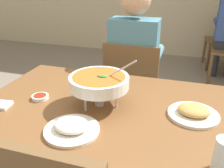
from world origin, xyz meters
TOP-DOWN VIEW (x-y plane):
  - dining_table_main at (0.00, 0.00)m, footprint 1.29×0.86m
  - chair_diner_main at (-0.00, 0.71)m, footprint 0.44×0.44m
  - diner_main at (0.00, 0.75)m, footprint 0.40×0.45m
  - curry_bowl at (-0.02, -0.01)m, footprint 0.33×0.30m
  - rice_plate at (-0.05, -0.27)m, footprint 0.24×0.24m
  - appetizer_plate at (0.45, 0.02)m, footprint 0.24×0.24m
  - sauce_dish at (-0.35, -0.05)m, footprint 0.09×0.09m
  - drink_glass at (0.54, -0.33)m, footprint 0.07×0.07m

SIDE VIEW (x-z plane):
  - chair_diner_main at x=0.00m, z-range 0.06..0.96m
  - dining_table_main at x=0.00m, z-range 0.26..1.01m
  - diner_main at x=0.00m, z-range 0.09..1.40m
  - sauce_dish at x=-0.35m, z-range 0.74..0.77m
  - rice_plate at x=-0.05m, z-range 0.74..0.79m
  - appetizer_plate at x=0.45m, z-range 0.74..0.79m
  - drink_glass at x=0.54m, z-range 0.74..0.87m
  - curry_bowl at x=-0.02m, z-range 0.74..1.00m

